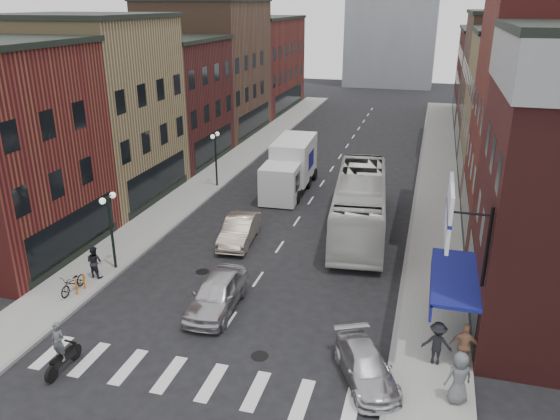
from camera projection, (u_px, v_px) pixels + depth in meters
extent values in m
plane|color=black|center=(221.00, 334.00, 22.78)|extent=(160.00, 160.00, 0.00)
cube|color=gray|center=(223.00, 170.00, 44.68)|extent=(3.00, 74.00, 0.15)
cube|color=gray|center=(437.00, 188.00, 40.39)|extent=(3.00, 74.00, 0.15)
cube|color=gray|center=(240.00, 172.00, 44.33)|extent=(0.20, 74.00, 0.16)
cube|color=gray|center=(417.00, 187.00, 40.79)|extent=(0.20, 74.00, 0.16)
cube|color=silver|center=(191.00, 379.00, 20.08)|extent=(12.00, 2.20, 0.01)
cube|color=black|center=(74.00, 232.00, 28.78)|extent=(0.08, 7.20, 2.20)
cube|color=#927A50|center=(87.00, 112.00, 37.01)|extent=(10.00, 10.00, 12.00)
cube|color=black|center=(159.00, 179.00, 37.33)|extent=(0.08, 8.00, 2.20)
cube|color=black|center=(75.00, 16.00, 34.81)|extent=(10.30, 10.20, 0.30)
cube|color=#431918|center=(158.00, 102.00, 46.36)|extent=(10.00, 10.00, 10.00)
cube|color=black|center=(214.00, 145.00, 46.32)|extent=(0.08, 8.00, 2.20)
cube|color=black|center=(153.00, 39.00, 44.51)|extent=(10.30, 10.20, 0.30)
cube|color=brown|center=(207.00, 69.00, 55.71)|extent=(10.00, 12.00, 13.00)
cube|color=black|center=(254.00, 120.00, 56.20)|extent=(0.08, 9.60, 2.20)
cube|color=black|center=(204.00, 0.00, 53.33)|extent=(10.30, 12.20, 0.30)
cube|color=maroon|center=(251.00, 65.00, 68.65)|extent=(10.00, 16.00, 11.00)
cube|color=black|center=(289.00, 98.00, 68.79)|extent=(0.08, 12.80, 2.20)
cube|color=black|center=(250.00, 18.00, 66.63)|extent=(10.30, 16.20, 0.30)
cube|color=black|center=(473.00, 282.00, 23.73)|extent=(0.08, 7.20, 2.20)
cube|color=black|center=(465.00, 207.00, 32.27)|extent=(0.08, 8.00, 2.20)
cube|color=#927A50|center=(541.00, 115.00, 38.60)|extent=(10.00, 10.00, 11.00)
cube|color=black|center=(461.00, 163.00, 41.26)|extent=(0.08, 8.00, 2.20)
cube|color=black|center=(555.00, 31.00, 36.58)|extent=(10.30, 10.20, 0.30)
cube|color=brown|center=(522.00, 86.00, 48.31)|extent=(10.00, 12.00, 12.00)
cube|color=black|center=(457.00, 131.00, 51.15)|extent=(0.08, 9.60, 2.20)
cube|color=black|center=(533.00, 12.00, 46.11)|extent=(10.30, 12.20, 0.30)
cube|color=#431918|center=(504.00, 78.00, 61.26)|extent=(10.00, 16.00, 10.00)
cube|color=black|center=(455.00, 106.00, 63.73)|extent=(0.08, 12.80, 2.20)
cube|color=black|center=(511.00, 29.00, 59.41)|extent=(10.30, 16.20, 0.30)
cube|color=navy|center=(455.00, 277.00, 21.77)|extent=(1.80, 5.00, 0.15)
cube|color=navy|center=(432.00, 282.00, 22.11)|extent=(0.10, 5.00, 0.70)
cylinder|color=black|center=(487.00, 248.00, 18.94)|extent=(0.12, 0.12, 3.00)
cylinder|color=black|center=(470.00, 214.00, 18.69)|extent=(1.40, 0.08, 0.08)
cube|color=silver|center=(449.00, 212.00, 18.87)|extent=(0.12, 3.00, 2.00)
cylinder|color=black|center=(112.00, 234.00, 27.53)|extent=(0.14, 0.14, 4.00)
cylinder|color=black|center=(107.00, 197.00, 26.81)|extent=(0.06, 0.90, 0.06)
sphere|color=white|center=(102.00, 201.00, 26.43)|extent=(0.32, 0.32, 0.32)
sphere|color=white|center=(113.00, 195.00, 27.24)|extent=(0.32, 0.32, 0.32)
cylinder|color=black|center=(216.00, 161.00, 40.12)|extent=(0.14, 0.14, 4.00)
cylinder|color=black|center=(215.00, 135.00, 39.40)|extent=(0.06, 0.90, 0.06)
sphere|color=white|center=(213.00, 137.00, 39.01)|extent=(0.32, 0.32, 0.32)
sphere|color=white|center=(217.00, 134.00, 39.82)|extent=(0.32, 0.32, 0.32)
cylinder|color=#D8590C|center=(76.00, 287.00, 25.40)|extent=(0.08, 0.08, 0.80)
cylinder|color=#D8590C|center=(84.00, 281.00, 25.94)|extent=(0.08, 0.08, 0.80)
cube|color=silver|center=(280.00, 184.00, 37.15)|extent=(2.56, 2.76, 2.55)
cube|color=black|center=(280.00, 180.00, 37.06)|extent=(2.55, 1.54, 1.12)
cube|color=silver|center=(294.00, 158.00, 40.35)|extent=(2.78, 5.41, 2.95)
cube|color=navy|center=(294.00, 158.00, 40.35)|extent=(2.68, 2.15, 1.22)
cube|color=black|center=(293.00, 181.00, 40.77)|extent=(2.54, 6.72, 0.36)
cylinder|color=black|center=(265.00, 194.00, 37.95)|extent=(0.29, 0.92, 0.92)
cylinder|color=black|center=(297.00, 197.00, 37.36)|extent=(0.29, 0.92, 0.92)
cylinder|color=black|center=(278.00, 179.00, 41.07)|extent=(0.29, 0.92, 0.92)
cylinder|color=black|center=(309.00, 182.00, 40.47)|extent=(0.29, 0.92, 0.92)
cylinder|color=black|center=(285.00, 172.00, 42.90)|extent=(0.29, 0.92, 0.92)
cylinder|color=black|center=(314.00, 174.00, 42.31)|extent=(0.29, 0.92, 0.92)
cylinder|color=black|center=(75.00, 352.00, 21.12)|extent=(0.13, 0.63, 0.63)
cylinder|color=black|center=(52.00, 374.00, 19.84)|extent=(0.13, 0.63, 0.63)
cube|color=black|center=(63.00, 358.00, 20.40)|extent=(0.32, 1.15, 0.33)
cube|color=black|center=(70.00, 342.00, 20.74)|extent=(0.52, 0.10, 0.06)
imported|color=#525459|center=(58.00, 342.00, 20.04)|extent=(0.60, 0.42, 1.56)
imported|color=silver|center=(360.00, 204.00, 32.57)|extent=(4.07, 12.49, 3.42)
imported|color=silver|center=(217.00, 293.00, 24.38)|extent=(2.07, 4.76, 1.60)
imported|color=beige|center=(239.00, 230.00, 31.20)|extent=(2.02, 4.69, 1.50)
imported|color=#BBBAC0|center=(366.00, 367.00, 19.81)|extent=(3.22, 4.37, 1.18)
imported|color=black|center=(73.00, 283.00, 25.66)|extent=(0.62, 1.77, 0.93)
imported|color=black|center=(94.00, 262.00, 26.94)|extent=(0.85, 0.56, 1.64)
imported|color=black|center=(437.00, 343.00, 20.44)|extent=(1.13, 0.57, 1.74)
imported|color=#9A6A4E|center=(465.00, 346.00, 20.16)|extent=(1.13, 0.63, 1.86)
imported|color=#575A5E|center=(459.00, 378.00, 18.43)|extent=(1.11, 0.95, 1.92)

